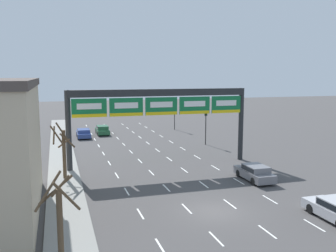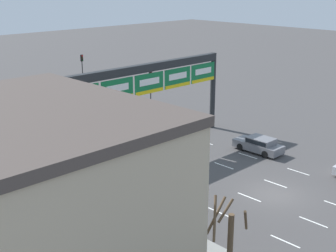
{
  "view_description": "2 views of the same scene",
  "coord_description": "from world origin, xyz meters",
  "px_view_note": "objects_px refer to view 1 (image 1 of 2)",
  "views": [
    {
      "loc": [
        -10.09,
        -22.54,
        9.31
      ],
      "look_at": [
        -0.0,
        11.01,
        4.41
      ],
      "focal_mm": 40.0,
      "sensor_mm": 36.0,
      "label": 1
    },
    {
      "loc": [
        -26.92,
        -16.53,
        14.8
      ],
      "look_at": [
        -2.58,
        8.32,
        3.88
      ],
      "focal_mm": 50.0,
      "sensor_mm": 36.0,
      "label": 2
    }
  ],
  "objects_px": {
    "traffic_light_near_gantry": "(175,108)",
    "traffic_light_mid_block": "(206,119)",
    "sign_gantry": "(161,106)",
    "car_blue": "(83,133)",
    "car_green": "(102,130)",
    "tree_bare_second": "(59,213)",
    "car_grey": "(255,172)",
    "tree_bare_closest": "(63,149)"
  },
  "relations": [
    {
      "from": "traffic_light_near_gantry",
      "to": "traffic_light_mid_block",
      "type": "height_order",
      "value": "traffic_light_near_gantry"
    },
    {
      "from": "sign_gantry",
      "to": "traffic_light_mid_block",
      "type": "distance_m",
      "value": 12.96
    },
    {
      "from": "car_blue",
      "to": "traffic_light_mid_block",
      "type": "xyz_separation_m",
      "value": [
        15.11,
        -10.2,
        2.69
      ]
    },
    {
      "from": "car_blue",
      "to": "car_green",
      "type": "bearing_deg",
      "value": 37.73
    },
    {
      "from": "sign_gantry",
      "to": "tree_bare_second",
      "type": "xyz_separation_m",
      "value": [
        -10.16,
        -17.37,
        -3.73
      ]
    },
    {
      "from": "car_green",
      "to": "traffic_light_near_gantry",
      "type": "height_order",
      "value": "traffic_light_near_gantry"
    },
    {
      "from": "car_grey",
      "to": "tree_bare_closest",
      "type": "bearing_deg",
      "value": 162.77
    },
    {
      "from": "car_green",
      "to": "car_grey",
      "type": "relative_size",
      "value": 1.07
    },
    {
      "from": "tree_bare_closest",
      "to": "tree_bare_second",
      "type": "relative_size",
      "value": 1.21
    },
    {
      "from": "sign_gantry",
      "to": "traffic_light_mid_block",
      "type": "height_order",
      "value": "sign_gantry"
    },
    {
      "from": "car_blue",
      "to": "tree_bare_second",
      "type": "bearing_deg",
      "value": -95.88
    },
    {
      "from": "sign_gantry",
      "to": "tree_bare_second",
      "type": "distance_m",
      "value": 20.46
    },
    {
      "from": "traffic_light_near_gantry",
      "to": "car_green",
      "type": "bearing_deg",
      "value": -173.24
    },
    {
      "from": "car_green",
      "to": "sign_gantry",
      "type": "bearing_deg",
      "value": -81.26
    },
    {
      "from": "traffic_light_near_gantry",
      "to": "tree_bare_second",
      "type": "xyz_separation_m",
      "value": [
        -19.05,
        -40.53,
        -1.2
      ]
    },
    {
      "from": "car_grey",
      "to": "car_blue",
      "type": "height_order",
      "value": "car_grey"
    },
    {
      "from": "car_grey",
      "to": "traffic_light_mid_block",
      "type": "distance_m",
      "value": 17.23
    },
    {
      "from": "sign_gantry",
      "to": "car_blue",
      "type": "bearing_deg",
      "value": 108.22
    },
    {
      "from": "tree_bare_closest",
      "to": "car_blue",
      "type": "bearing_deg",
      "value": 81.58
    },
    {
      "from": "sign_gantry",
      "to": "traffic_light_near_gantry",
      "type": "height_order",
      "value": "sign_gantry"
    },
    {
      "from": "car_grey",
      "to": "tree_bare_second",
      "type": "relative_size",
      "value": 1.07
    },
    {
      "from": "tree_bare_closest",
      "to": "traffic_light_near_gantry",
      "type": "bearing_deg",
      "value": 54.39
    },
    {
      "from": "car_green",
      "to": "traffic_light_mid_block",
      "type": "xyz_separation_m",
      "value": [
        12.08,
        -12.55,
        2.65
      ]
    },
    {
      "from": "car_green",
      "to": "traffic_light_mid_block",
      "type": "bearing_deg",
      "value": -46.09
    },
    {
      "from": "tree_bare_closest",
      "to": "car_grey",
      "type": "bearing_deg",
      "value": -17.23
    },
    {
      "from": "sign_gantry",
      "to": "car_green",
      "type": "xyz_separation_m",
      "value": [
        -3.34,
        21.71,
        -5.4
      ]
    },
    {
      "from": "sign_gantry",
      "to": "car_green",
      "type": "relative_size",
      "value": 3.9
    },
    {
      "from": "sign_gantry",
      "to": "traffic_light_near_gantry",
      "type": "xyz_separation_m",
      "value": [
        8.9,
        23.16,
        -2.52
      ]
    },
    {
      "from": "car_green",
      "to": "tree_bare_second",
      "type": "xyz_separation_m",
      "value": [
        -6.82,
        -39.08,
        1.67
      ]
    },
    {
      "from": "car_green",
      "to": "traffic_light_mid_block",
      "type": "height_order",
      "value": "traffic_light_mid_block"
    },
    {
      "from": "car_green",
      "to": "traffic_light_near_gantry",
      "type": "relative_size",
      "value": 0.94
    },
    {
      "from": "car_green",
      "to": "car_blue",
      "type": "distance_m",
      "value": 3.84
    },
    {
      "from": "car_grey",
      "to": "car_blue",
      "type": "bearing_deg",
      "value": 115.31
    },
    {
      "from": "sign_gantry",
      "to": "car_green",
      "type": "bearing_deg",
      "value": 98.74
    },
    {
      "from": "traffic_light_mid_block",
      "to": "tree_bare_closest",
      "type": "distance_m",
      "value": 21.89
    },
    {
      "from": "sign_gantry",
      "to": "traffic_light_mid_block",
      "type": "xyz_separation_m",
      "value": [
        8.74,
        9.16,
        -2.75
      ]
    },
    {
      "from": "sign_gantry",
      "to": "tree_bare_second",
      "type": "bearing_deg",
      "value": -120.32
    },
    {
      "from": "car_grey",
      "to": "traffic_light_mid_block",
      "type": "xyz_separation_m",
      "value": [
        2.31,
        16.87,
        2.64
      ]
    },
    {
      "from": "tree_bare_closest",
      "to": "tree_bare_second",
      "type": "xyz_separation_m",
      "value": [
        -0.52,
        -14.65,
        -0.38
      ]
    },
    {
      "from": "car_blue",
      "to": "traffic_light_near_gantry",
      "type": "distance_m",
      "value": 16.0
    },
    {
      "from": "car_grey",
      "to": "traffic_light_mid_block",
      "type": "bearing_deg",
      "value": 82.2
    },
    {
      "from": "car_blue",
      "to": "traffic_light_mid_block",
      "type": "height_order",
      "value": "traffic_light_mid_block"
    }
  ]
}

